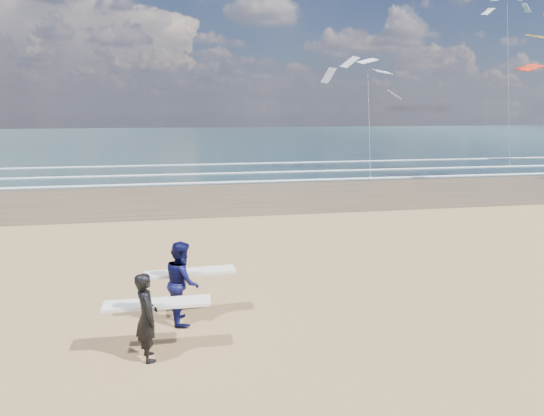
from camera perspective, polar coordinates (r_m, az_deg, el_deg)
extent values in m
cube|color=#4F3B2A|center=(34.43, 23.09, 2.31)|extent=(220.00, 12.00, 0.01)
cube|color=#182E36|center=(84.56, 2.39, 8.23)|extent=(220.00, 100.00, 0.02)
cube|color=white|center=(38.45, 19.17, 3.55)|extent=(220.00, 0.50, 0.05)
cube|color=white|center=(42.56, 16.05, 4.47)|extent=(220.00, 0.50, 0.05)
cube|color=white|center=(48.42, 12.62, 5.46)|extent=(220.00, 0.50, 0.05)
imported|color=black|center=(10.30, -14.53, -12.27)|extent=(0.59, 0.76, 1.84)
cube|color=white|center=(10.56, -13.34, -10.87)|extent=(2.21, 0.56, 0.07)
imported|color=#0B0D3E|center=(11.82, -10.51, -8.54)|extent=(0.84, 1.03, 1.98)
cube|color=white|center=(12.12, -9.59, -7.45)|extent=(2.23, 0.64, 0.07)
cube|color=slate|center=(36.65, 11.51, 3.60)|extent=(0.12, 0.12, 0.10)
cube|color=slate|center=(48.66, 26.17, 4.58)|extent=(0.12, 0.12, 0.10)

